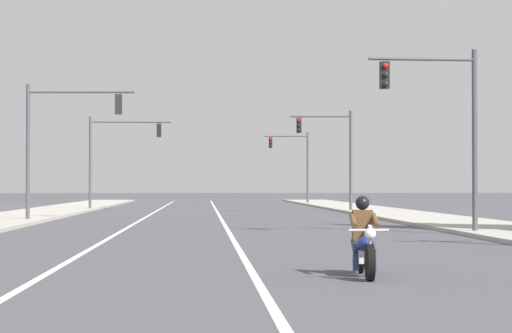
{
  "coord_description": "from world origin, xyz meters",
  "views": [
    {
      "loc": [
        -0.78,
        -7.37,
        1.66
      ],
      "look_at": [
        0.86,
        22.25,
        2.22
      ],
      "focal_mm": 68.86,
      "sensor_mm": 36.0,
      "label": 1
    }
  ],
  "objects_px": {
    "motorcycle_with_rider": "(364,244)",
    "traffic_signal_mid_right": "(334,146)",
    "traffic_signal_near_right": "(445,114)",
    "traffic_signal_far_right": "(295,157)",
    "traffic_signal_mid_left": "(114,148)",
    "traffic_signal_near_left": "(59,131)"
  },
  "relations": [
    {
      "from": "traffic_signal_near_right",
      "to": "traffic_signal_near_left",
      "type": "height_order",
      "value": "same"
    },
    {
      "from": "traffic_signal_far_right",
      "to": "traffic_signal_near_right",
      "type": "bearing_deg",
      "value": -89.92
    },
    {
      "from": "motorcycle_with_rider",
      "to": "traffic_signal_mid_right",
      "type": "relative_size",
      "value": 0.35
    },
    {
      "from": "motorcycle_with_rider",
      "to": "traffic_signal_mid_right",
      "type": "bearing_deg",
      "value": 83.04
    },
    {
      "from": "traffic_signal_near_left",
      "to": "traffic_signal_far_right",
      "type": "xyz_separation_m",
      "value": [
        14.45,
        39.3,
        -0.07
      ]
    },
    {
      "from": "traffic_signal_mid_right",
      "to": "traffic_signal_near_left",
      "type": "bearing_deg",
      "value": -134.15
    },
    {
      "from": "traffic_signal_mid_left",
      "to": "traffic_signal_mid_right",
      "type": "bearing_deg",
      "value": -23.35
    },
    {
      "from": "traffic_signal_near_right",
      "to": "traffic_signal_far_right",
      "type": "bearing_deg",
      "value": 90.08
    },
    {
      "from": "traffic_signal_mid_left",
      "to": "traffic_signal_far_right",
      "type": "relative_size",
      "value": 1.0
    },
    {
      "from": "motorcycle_with_rider",
      "to": "traffic_signal_far_right",
      "type": "relative_size",
      "value": 0.35
    },
    {
      "from": "traffic_signal_near_right",
      "to": "traffic_signal_far_right",
      "type": "relative_size",
      "value": 1.0
    },
    {
      "from": "traffic_signal_near_left",
      "to": "traffic_signal_mid_right",
      "type": "bearing_deg",
      "value": 45.85
    },
    {
      "from": "traffic_signal_near_left",
      "to": "traffic_signal_mid_left",
      "type": "relative_size",
      "value": 1.0
    },
    {
      "from": "motorcycle_with_rider",
      "to": "traffic_signal_near_right",
      "type": "relative_size",
      "value": 0.35
    },
    {
      "from": "motorcycle_with_rider",
      "to": "traffic_signal_near_right",
      "type": "bearing_deg",
      "value": 70.5
    },
    {
      "from": "traffic_signal_near_right",
      "to": "traffic_signal_mid_left",
      "type": "relative_size",
      "value": 1.0
    },
    {
      "from": "traffic_signal_mid_right",
      "to": "traffic_signal_mid_left",
      "type": "relative_size",
      "value": 1.0
    },
    {
      "from": "traffic_signal_near_right",
      "to": "traffic_signal_mid_left",
      "type": "height_order",
      "value": "same"
    },
    {
      "from": "traffic_signal_near_right",
      "to": "traffic_signal_far_right",
      "type": "xyz_separation_m",
      "value": [
        -0.07,
        51.59,
        0.01
      ]
    },
    {
      "from": "traffic_signal_mid_left",
      "to": "traffic_signal_far_right",
      "type": "xyz_separation_m",
      "value": [
        13.84,
        18.43,
        -0.1
      ]
    },
    {
      "from": "traffic_signal_near_right",
      "to": "traffic_signal_near_left",
      "type": "xyz_separation_m",
      "value": [
        -14.53,
        12.29,
        0.08
      ]
    },
    {
      "from": "traffic_signal_mid_right",
      "to": "traffic_signal_far_right",
      "type": "xyz_separation_m",
      "value": [
        -0.01,
        24.4,
        0.0
      ]
    }
  ]
}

